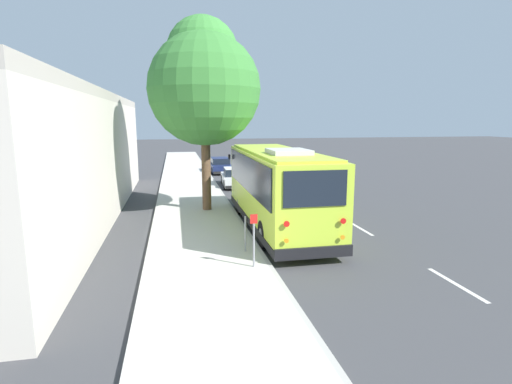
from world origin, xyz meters
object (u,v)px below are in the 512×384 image
Objects in this scene: sign_post_far at (245,234)px; parked_sedan_navy at (220,165)px; shuttle_bus at (277,185)px; parked_sedan_white at (235,178)px; street_tree at (204,82)px; sign_post_near at (254,240)px.

parked_sedan_navy is at bearing -4.16° from sign_post_far.
sign_post_far is (-3.22, 1.90, -1.08)m from shuttle_bus.
parked_sedan_white is at bearing 0.89° from shuttle_bus.
shuttle_bus is 6.29m from street_tree.
street_tree is (-7.39, 2.51, 5.68)m from parked_sedan_white.
sign_post_near is (-4.67, 1.90, -0.86)m from shuttle_bus.
street_tree is 5.68× the size of sign_post_near.
shuttle_bus is at bearing -22.20° from sign_post_near.
parked_sedan_white is (10.99, 0.14, -1.26)m from shuttle_bus.
sign_post_far is at bearing 0.00° from sign_post_near.
shuttle_bus is 18.50m from parked_sedan_navy.
street_tree reaches higher than parked_sedan_white.
shuttle_bus is 7.87× the size of sign_post_far.
parked_sedan_navy is at bearing -3.90° from sign_post_near.
street_tree is at bearing 5.16° from sign_post_near.
parked_sedan_navy is 21.73m from sign_post_far.
sign_post_far reaches higher than parked_sedan_white.
shuttle_bus is 1.03× the size of street_tree.
parked_sedan_white is 14.32m from sign_post_far.
sign_post_far is at bearing -173.75° from street_tree.
street_tree reaches higher than parked_sedan_navy.
shuttle_bus is 2.03× the size of parked_sedan_navy.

